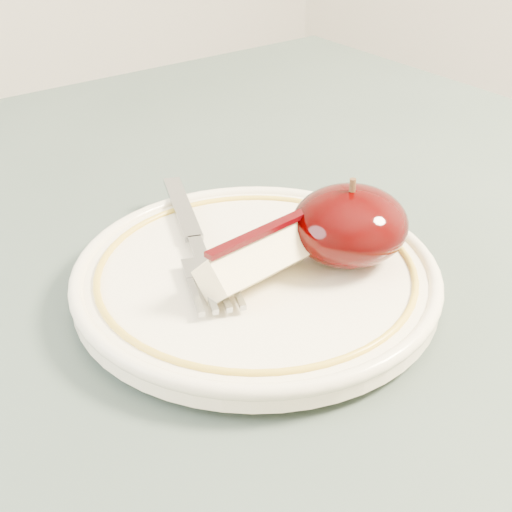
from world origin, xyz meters
TOP-DOWN VIEW (x-y plane):
  - table at (0.00, 0.00)m, footprint 0.90×0.90m
  - plate at (0.01, -0.01)m, footprint 0.23×0.23m
  - apple_half at (0.07, -0.03)m, footprint 0.07×0.07m
  - apple_wedge at (0.01, -0.02)m, footprint 0.08×0.04m
  - fork at (-0.00, 0.04)m, footprint 0.08×0.17m

SIDE VIEW (x-z plane):
  - table at x=0.00m, z-range 0.29..1.04m
  - plate at x=0.01m, z-range 0.75..0.77m
  - fork at x=0.00m, z-range 0.77..0.78m
  - apple_wedge at x=0.01m, z-range 0.77..0.80m
  - apple_half at x=0.07m, z-range 0.76..0.82m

